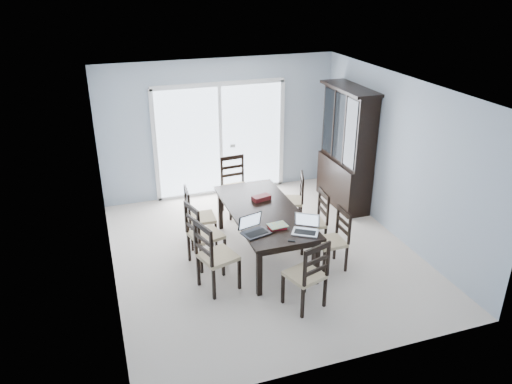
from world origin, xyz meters
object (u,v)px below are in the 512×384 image
(china_hutch, at_px, (346,149))
(laptop_silver, at_px, (305,229))
(chair_left_near, at_px, (211,249))
(chair_end_near, at_px, (310,269))
(cell_phone, at_px, (292,241))
(dining_table, at_px, (264,214))
(chair_right_far, at_px, (296,194))
(game_box, at_px, (261,198))
(hot_tub, at_px, (188,155))
(chair_end_far, at_px, (234,179))
(chair_left_far, at_px, (195,211))
(laptop_dark, at_px, (256,230))
(chair_right_mid, at_px, (317,214))
(chair_right_near, at_px, (337,233))
(chair_left_mid, at_px, (200,228))

(china_hutch, height_order, laptop_silver, china_hutch)
(chair_left_near, height_order, chair_end_near, chair_left_near)
(chair_left_near, distance_m, cell_phone, 1.08)
(dining_table, xyz_separation_m, chair_right_far, (0.84, 0.76, -0.11))
(game_box, height_order, hot_tub, hot_tub)
(china_hutch, relative_size, chair_end_near, 1.94)
(chair_left_near, height_order, cell_phone, chair_left_near)
(hot_tub, bearing_deg, china_hutch, -41.49)
(chair_end_far, xyz_separation_m, game_box, (0.08, -1.22, 0.15))
(chair_left_near, bearing_deg, china_hutch, 105.20)
(chair_left_far, xyz_separation_m, laptop_dark, (0.58, -1.28, 0.22))
(chair_right_mid, height_order, hot_tub, chair_right_mid)
(cell_phone, relative_size, hot_tub, 0.04)
(chair_right_far, bearing_deg, dining_table, 151.56)
(chair_right_mid, relative_size, chair_right_far, 1.03)
(chair_end_far, distance_m, game_box, 1.23)
(chair_left_near, xyz_separation_m, laptop_silver, (1.28, -0.17, 0.17))
(chair_right_near, bearing_deg, chair_left_mid, 69.82)
(dining_table, distance_m, cell_phone, 1.00)
(dining_table, relative_size, hot_tub, 1.02)
(chair_right_far, bearing_deg, game_box, 138.12)
(dining_table, height_order, chair_left_near, chair_left_near)
(chair_left_mid, distance_m, chair_right_near, 1.98)
(laptop_silver, distance_m, hot_tub, 4.38)
(laptop_dark, xyz_separation_m, cell_phone, (0.38, -0.34, -0.06))
(hot_tub, bearing_deg, dining_table, -82.40)
(game_box, bearing_deg, chair_end_near, -89.64)
(chair_right_mid, bearing_deg, chair_left_mid, 93.02)
(chair_right_near, height_order, laptop_dark, chair_right_near)
(game_box, bearing_deg, laptop_dark, -113.03)
(game_box, bearing_deg, dining_table, -102.68)
(dining_table, height_order, chair_end_near, chair_end_near)
(chair_right_far, height_order, hot_tub, chair_right_far)
(chair_left_near, xyz_separation_m, chair_left_mid, (-0.01, 0.67, -0.02))
(china_hutch, distance_m, chair_right_far, 1.37)
(chair_end_far, relative_size, cell_phone, 12.41)
(chair_right_near, bearing_deg, chair_left_near, 89.44)
(chair_left_far, relative_size, laptop_silver, 2.62)
(china_hutch, bearing_deg, laptop_silver, -129.43)
(hot_tub, bearing_deg, laptop_silver, -80.04)
(china_hutch, height_order, cell_phone, china_hutch)
(chair_right_mid, bearing_deg, laptop_silver, 150.10)
(chair_left_near, height_order, chair_left_mid, chair_left_near)
(laptop_dark, relative_size, cell_phone, 4.35)
(chair_right_mid, relative_size, cell_phone, 11.37)
(chair_left_far, relative_size, laptop_dark, 2.67)
(dining_table, relative_size, chair_left_far, 1.97)
(cell_phone, bearing_deg, chair_right_far, 94.28)
(chair_right_near, height_order, chair_end_near, chair_end_near)
(chair_right_near, bearing_deg, game_box, 37.34)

